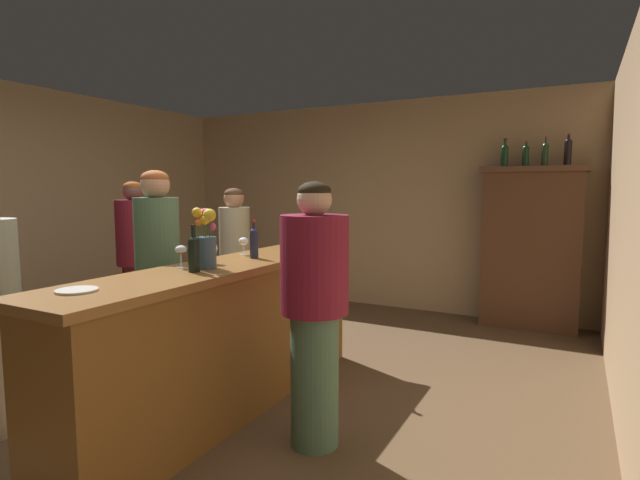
# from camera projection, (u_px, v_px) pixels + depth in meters

# --- Properties ---
(floor) EXTENTS (8.41, 8.41, 0.00)m
(floor) POSITION_uv_depth(u_px,v_px,m) (197.00, 392.00, 3.63)
(floor) COLOR brown
(floor) RESTS_ON ground
(wall_back) EXTENTS (5.57, 0.12, 2.61)m
(wall_back) POSITION_uv_depth(u_px,v_px,m) (367.00, 205.00, 6.39)
(wall_back) COLOR tan
(wall_back) RESTS_ON ground
(bar_counter) EXTENTS (0.59, 2.73, 1.01)m
(bar_counter) POSITION_uv_depth(u_px,v_px,m) (226.00, 336.00, 3.31)
(bar_counter) COLOR brown
(bar_counter) RESTS_ON ground
(display_cabinet) EXTENTS (1.07, 0.38, 1.76)m
(display_cabinet) POSITION_uv_depth(u_px,v_px,m) (531.00, 245.00, 5.24)
(display_cabinet) COLOR #54331F
(display_cabinet) RESTS_ON ground
(wine_bottle_syrah) EXTENTS (0.07, 0.07, 0.29)m
(wine_bottle_syrah) POSITION_uv_depth(u_px,v_px,m) (194.00, 252.00, 2.92)
(wine_bottle_syrah) COLOR black
(wine_bottle_syrah) RESTS_ON bar_counter
(wine_bottle_malbec) EXTENTS (0.06, 0.06, 0.28)m
(wine_bottle_malbec) POSITION_uv_depth(u_px,v_px,m) (254.00, 241.00, 3.51)
(wine_bottle_malbec) COLOR #1F233B
(wine_bottle_malbec) RESTS_ON bar_counter
(wine_bottle_merlot) EXTENTS (0.08, 0.08, 0.31)m
(wine_bottle_merlot) POSITION_uv_depth(u_px,v_px,m) (307.00, 233.00, 4.06)
(wine_bottle_merlot) COLOR #25532A
(wine_bottle_merlot) RESTS_ON bar_counter
(wine_glass_front) EXTENTS (0.08, 0.08, 0.13)m
(wine_glass_front) POSITION_uv_depth(u_px,v_px,m) (243.00, 242.00, 3.70)
(wine_glass_front) COLOR white
(wine_glass_front) RESTS_ON bar_counter
(wine_glass_mid) EXTENTS (0.07, 0.07, 0.14)m
(wine_glass_mid) POSITION_uv_depth(u_px,v_px,m) (181.00, 251.00, 3.09)
(wine_glass_mid) COLOR white
(wine_glass_mid) RESTS_ON bar_counter
(wine_glass_rear) EXTENTS (0.08, 0.08, 0.14)m
(wine_glass_rear) POSITION_uv_depth(u_px,v_px,m) (211.00, 249.00, 3.25)
(wine_glass_rear) COLOR white
(wine_glass_rear) RESTS_ON bar_counter
(flower_arrangement) EXTENTS (0.15, 0.14, 0.39)m
(flower_arrangement) POSITION_uv_depth(u_px,v_px,m) (205.00, 240.00, 3.05)
(flower_arrangement) COLOR #385569
(flower_arrangement) RESTS_ON bar_counter
(cheese_plate) EXTENTS (0.20, 0.20, 0.01)m
(cheese_plate) POSITION_uv_depth(u_px,v_px,m) (77.00, 290.00, 2.37)
(cheese_plate) COLOR white
(cheese_plate) RESTS_ON bar_counter
(display_bottle_left) EXTENTS (0.08, 0.08, 0.31)m
(display_bottle_left) POSITION_uv_depth(u_px,v_px,m) (505.00, 154.00, 5.28)
(display_bottle_left) COLOR #16361E
(display_bottle_left) RESTS_ON display_cabinet
(display_bottle_midleft) EXTENTS (0.07, 0.07, 0.28)m
(display_bottle_midleft) POSITION_uv_depth(u_px,v_px,m) (526.00, 155.00, 5.18)
(display_bottle_midleft) COLOR #17341E
(display_bottle_midleft) RESTS_ON display_cabinet
(display_bottle_center) EXTENTS (0.07, 0.07, 0.31)m
(display_bottle_center) POSITION_uv_depth(u_px,v_px,m) (545.00, 153.00, 5.09)
(display_bottle_center) COLOR #203721
(display_bottle_center) RESTS_ON display_cabinet
(display_bottle_midright) EXTENTS (0.07, 0.07, 0.33)m
(display_bottle_midright) POSITION_uv_depth(u_px,v_px,m) (568.00, 151.00, 4.99)
(display_bottle_midright) COLOR black
(display_bottle_midright) RESTS_ON display_cabinet
(patron_redhead) EXTENTS (0.31, 0.31, 1.53)m
(patron_redhead) POSITION_uv_depth(u_px,v_px,m) (235.00, 254.00, 4.96)
(patron_redhead) COLOR maroon
(patron_redhead) RESTS_ON ground
(patron_near_entrance) EXTENTS (0.32, 0.32, 1.65)m
(patron_near_entrance) POSITION_uv_depth(u_px,v_px,m) (158.00, 269.00, 3.60)
(patron_near_entrance) COLOR brown
(patron_near_entrance) RESTS_ON ground
(patron_by_cabinet) EXTENTS (0.34, 0.34, 1.59)m
(patron_by_cabinet) POSITION_uv_depth(u_px,v_px,m) (135.00, 258.00, 4.57)
(patron_by_cabinet) COLOR maroon
(patron_by_cabinet) RESTS_ON ground
(bartender) EXTENTS (0.40, 0.40, 1.56)m
(bartender) POSITION_uv_depth(u_px,v_px,m) (314.00, 305.00, 2.81)
(bartender) COLOR #466951
(bartender) RESTS_ON ground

